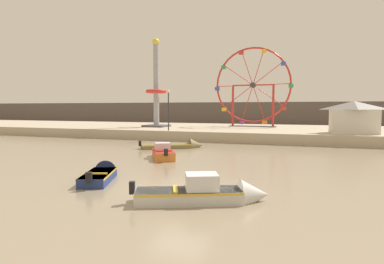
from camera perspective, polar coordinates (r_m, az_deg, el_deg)
name	(u,v)px	position (r m, az deg, el deg)	size (l,w,h in m)	color
ground_plane	(179,188)	(14.70, -2.25, -9.35)	(240.00, 240.00, 0.00)	gray
quay_promenade	(267,132)	(41.42, 12.38, -0.03)	(110.00, 18.17, 1.02)	#B7A88E
distant_town_skyline	(282,115)	(61.08, 14.86, 2.81)	(140.00, 3.00, 4.40)	#564C47
motorboat_olive_wood	(179,146)	(28.93, -2.23, -2.30)	(5.11, 4.01, 1.26)	olive
motorboat_navy_blue	(102,174)	(17.03, -14.89, -6.82)	(2.44, 3.95, 1.09)	navy
motorboat_pale_grey	(211,193)	(12.52, 3.12, -10.21)	(4.92, 3.09, 1.40)	silver
motorboat_orange_hull	(162,152)	(23.63, -5.00, -3.39)	(3.12, 4.13, 1.36)	orange
ferris_wheel_red_frame	(253,87)	(44.06, 10.16, 7.46)	(9.87, 1.20, 10.03)	red
drop_tower_steel_tower	(156,92)	(42.99, -6.01, 6.75)	(2.80, 2.80, 10.97)	#999EA3
carnival_booth_white_ticket	(354,117)	(35.17, 25.47, 2.35)	(4.67, 3.13, 3.02)	silver
promenade_lamp_near	(168,104)	(35.81, -3.97, 4.68)	(0.32, 0.32, 4.29)	#2D2D33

